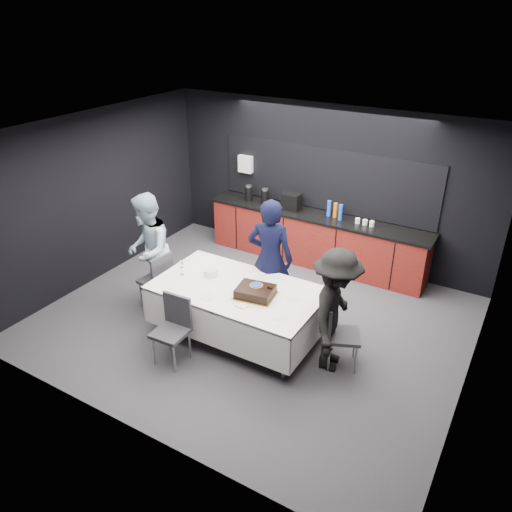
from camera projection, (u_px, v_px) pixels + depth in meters
The scene contains 18 objects.
ground at pixel (253, 321), 7.51m from camera, with size 6.00×6.00×0.00m, color #404045.
room_shell at pixel (252, 205), 6.66m from camera, with size 6.04×5.04×2.82m.
kitchenette at pixel (315, 235), 8.96m from camera, with size 4.10×0.64×2.05m.
party_table at pixel (238, 296), 6.91m from camera, with size 2.32×1.32×0.78m.
cake_assembly at pixel (255, 292), 6.63m from camera, with size 0.58×0.50×0.16m.
plate_stack at pixel (211, 272), 7.13m from camera, with size 0.20×0.20×0.10m, color white.
loose_plate_near at pixel (207, 296), 6.65m from camera, with size 0.22×0.22×0.01m, color white.
loose_plate_right_a at pixel (293, 298), 6.61m from camera, with size 0.20×0.20×0.01m, color white.
loose_plate_right_b at pixel (280, 315), 6.24m from camera, with size 0.22×0.22×0.01m, color white.
loose_plate_far at pixel (259, 278), 7.07m from camera, with size 0.18×0.18×0.01m, color white.
fork_pile at pixel (241, 306), 6.42m from camera, with size 0.15×0.10×0.02m, color white.
champagne_flute at pixel (181, 265), 7.10m from camera, with size 0.06×0.06×0.22m.
chair_left at pixel (158, 277), 7.60m from camera, with size 0.47×0.47×0.92m.
chair_right at pixel (338, 330), 6.39m from camera, with size 0.55×0.55×0.92m.
chair_near at pixel (174, 324), 6.50m from camera, with size 0.44×0.44×0.92m.
person_center at pixel (270, 259), 7.28m from camera, with size 0.68×0.45×1.86m, color black.
person_left at pixel (148, 250), 7.62m from camera, with size 0.87×0.68×1.79m, color #9EB7C7.
person_right at pixel (335, 311), 6.23m from camera, with size 1.09×0.62×1.68m, color black.
Camera 1 is at (3.21, -5.34, 4.30)m, focal length 35.00 mm.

